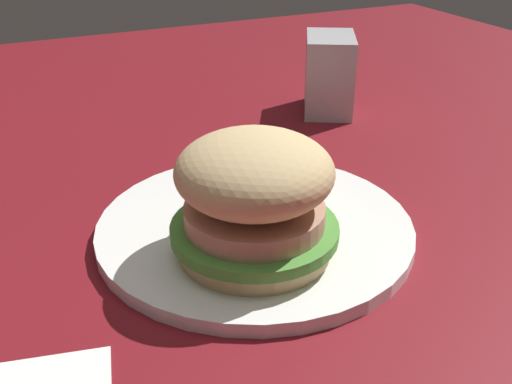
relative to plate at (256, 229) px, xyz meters
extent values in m
plane|color=maroon|center=(0.00, -0.01, -0.01)|extent=(1.60, 1.60, 0.00)
cylinder|color=white|center=(0.00, 0.00, 0.00)|extent=(0.27, 0.27, 0.01)
cylinder|color=tan|center=(0.04, -0.02, 0.01)|extent=(0.12, 0.12, 0.02)
cylinder|color=#4C9338|center=(0.04, -0.02, 0.03)|extent=(0.13, 0.13, 0.01)
cylinder|color=tan|center=(0.04, -0.02, 0.04)|extent=(0.11, 0.11, 0.02)
ellipsoid|color=tan|center=(0.04, -0.02, 0.08)|extent=(0.12, 0.12, 0.06)
cylinder|color=gold|center=(-0.03, 0.04, 0.01)|extent=(0.06, 0.04, 0.01)
cylinder|color=gold|center=(-0.03, 0.03, 0.01)|extent=(0.01, 0.07, 0.01)
cylinder|color=gold|center=(-0.02, 0.04, 0.01)|extent=(0.07, 0.04, 0.01)
cylinder|color=gold|center=(-0.05, 0.03, 0.01)|extent=(0.07, 0.03, 0.01)
cylinder|color=gold|center=(-0.06, 0.06, 0.01)|extent=(0.08, 0.01, 0.01)
cylinder|color=gold|center=(-0.04, 0.02, 0.01)|extent=(0.03, 0.05, 0.01)
cylinder|color=gold|center=(-0.03, 0.06, 0.01)|extent=(0.05, 0.02, 0.01)
cylinder|color=#E5B251|center=(-0.04, 0.02, 0.01)|extent=(0.03, 0.05, 0.01)
cylinder|color=#E5B251|center=(-0.04, 0.05, 0.02)|extent=(0.06, 0.03, 0.01)
cylinder|color=#E5B251|center=(-0.05, 0.05, 0.02)|extent=(0.03, 0.06, 0.01)
cube|color=#B7BABF|center=(-0.24, 0.22, 0.04)|extent=(0.11, 0.10, 0.10)
camera|label=1|loc=(0.41, -0.19, 0.27)|focal=42.75mm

